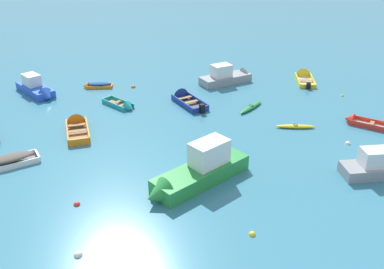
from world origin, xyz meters
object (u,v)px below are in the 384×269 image
(rowboat_orange_midfield_left, at_px, (94,85))
(mooring_buoy_near_foreground, at_px, (133,87))
(mooring_buoy_between_boats_left, at_px, (77,205))
(mooring_buoy_midfield, at_px, (252,235))
(rowboat_orange_back_row_right, at_px, (77,125))
(rowboat_deep_blue_outer_left, at_px, (184,98))
(rowboat_turquoise_cluster_outer, at_px, (124,106))
(kayak_green_distant_center, at_px, (251,107))
(motor_launch_blue_far_left, at_px, (37,89))
(motor_launch_grey_back_row_left, at_px, (229,76))
(mooring_buoy_far_field, at_px, (78,255))
(mooring_buoy_trailing, at_px, (348,144))
(kayak_yellow_midfield_right, at_px, (296,126))
(motor_launch_green_near_right, at_px, (196,172))
(rowboat_yellow_far_right, at_px, (303,77))
(mooring_buoy_central, at_px, (342,96))
(rowboat_red_back_row_center, at_px, (358,122))

(rowboat_orange_midfield_left, relative_size, mooring_buoy_near_foreground, 6.53)
(mooring_buoy_between_boats_left, relative_size, mooring_buoy_midfield, 1.03)
(rowboat_orange_back_row_right, height_order, rowboat_deep_blue_outer_left, rowboat_deep_blue_outer_left)
(rowboat_turquoise_cluster_outer, bearing_deg, kayak_green_distant_center, 6.18)
(mooring_buoy_between_boats_left, bearing_deg, motor_launch_blue_far_left, 121.45)
(rowboat_deep_blue_outer_left, bearing_deg, motor_launch_grey_back_row_left, 55.33)
(mooring_buoy_far_field, bearing_deg, mooring_buoy_trailing, 41.24)
(motor_launch_grey_back_row_left, height_order, mooring_buoy_midfield, motor_launch_grey_back_row_left)
(mooring_buoy_near_foreground, xyz_separation_m, mooring_buoy_midfield, (11.08, -20.03, 0.00))
(kayak_yellow_midfield_right, bearing_deg, motor_launch_green_near_right, -128.02)
(rowboat_orange_midfield_left, distance_m, mooring_buoy_near_foreground, 3.68)
(kayak_yellow_midfield_right, bearing_deg, mooring_buoy_near_foreground, 153.47)
(mooring_buoy_midfield, bearing_deg, motor_launch_grey_back_row_left, 95.39)
(rowboat_turquoise_cluster_outer, bearing_deg, motor_launch_green_near_right, -55.76)
(mooring_buoy_trailing, bearing_deg, rowboat_yellow_far_right, 96.10)
(rowboat_deep_blue_outer_left, height_order, kayak_green_distant_center, rowboat_deep_blue_outer_left)
(rowboat_orange_midfield_left, xyz_separation_m, mooring_buoy_far_field, (6.60, -22.02, -0.23))
(motor_launch_blue_far_left, height_order, rowboat_orange_midfield_left, motor_launch_blue_far_left)
(motor_launch_blue_far_left, bearing_deg, mooring_buoy_central, 6.03)
(rowboat_red_back_row_center, xyz_separation_m, motor_launch_grey_back_row_left, (-10.39, 8.43, 0.43))
(motor_launch_blue_far_left, bearing_deg, rowboat_orange_midfield_left, 27.30)
(mooring_buoy_trailing, xyz_separation_m, mooring_buoy_midfield, (-6.80, -10.62, 0.00))
(mooring_buoy_far_field, distance_m, mooring_buoy_trailing, 19.84)
(rowboat_orange_back_row_right, distance_m, mooring_buoy_far_field, 14.18)
(mooring_buoy_trailing, distance_m, mooring_buoy_between_boats_left, 18.85)
(kayak_green_distant_center, bearing_deg, rowboat_yellow_far_right, 58.19)
(rowboat_orange_back_row_right, bearing_deg, mooring_buoy_central, 23.53)
(motor_launch_green_near_right, bearing_deg, kayak_green_distant_center, 74.38)
(mooring_buoy_near_foreground, bearing_deg, rowboat_deep_blue_outer_left, -27.98)
(rowboat_deep_blue_outer_left, distance_m, mooring_buoy_between_boats_left, 16.33)
(kayak_green_distant_center, height_order, mooring_buoy_central, kayak_green_distant_center)
(kayak_yellow_midfield_right, bearing_deg, rowboat_red_back_row_center, 15.66)
(motor_launch_green_near_right, xyz_separation_m, rowboat_orange_back_row_right, (-9.85, 6.51, -0.56))
(mooring_buoy_trailing, bearing_deg, mooring_buoy_central, 81.52)
(mooring_buoy_trailing, relative_size, mooring_buoy_central, 1.39)
(rowboat_orange_back_row_right, relative_size, kayak_yellow_midfield_right, 1.50)
(motor_launch_blue_far_left, distance_m, mooring_buoy_midfield, 25.85)
(motor_launch_blue_far_left, height_order, rowboat_orange_back_row_right, motor_launch_blue_far_left)
(motor_launch_green_near_right, xyz_separation_m, rowboat_orange_midfield_left, (-11.42, 15.27, -0.57))
(mooring_buoy_far_field, relative_size, mooring_buoy_near_foreground, 0.95)
(mooring_buoy_far_field, distance_m, mooring_buoy_between_boats_left, 4.11)
(motor_launch_blue_far_left, height_order, rowboat_red_back_row_center, motor_launch_blue_far_left)
(rowboat_orange_midfield_left, xyz_separation_m, mooring_buoy_central, (22.94, 0.54, -0.23))
(rowboat_yellow_far_right, xyz_separation_m, rowboat_orange_midfield_left, (-20.02, -5.13, 0.04))
(rowboat_orange_midfield_left, bearing_deg, rowboat_orange_back_row_right, -79.85)
(rowboat_turquoise_cluster_outer, bearing_deg, mooring_buoy_far_field, -81.90)
(mooring_buoy_between_boats_left, bearing_deg, kayak_green_distant_center, 56.94)
(motor_launch_green_near_right, relative_size, rowboat_deep_blue_outer_left, 1.51)
(motor_launch_blue_far_left, relative_size, mooring_buoy_midfield, 13.90)
(mooring_buoy_far_field, bearing_deg, rowboat_orange_midfield_left, 106.69)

